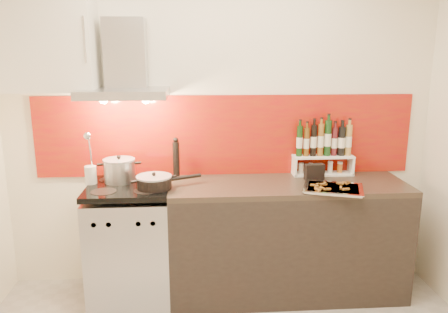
{
  "coord_description": "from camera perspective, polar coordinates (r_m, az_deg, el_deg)",
  "views": [
    {
      "loc": [
        -0.21,
        -2.03,
        1.86
      ],
      "look_at": [
        0.0,
        0.95,
        1.15
      ],
      "focal_mm": 35.0,
      "sensor_mm": 36.0,
      "label": 1
    }
  ],
  "objects": [
    {
      "name": "back_wall",
      "position": [
        3.48,
        -0.52,
        4.11
      ],
      "size": [
        3.4,
        0.02,
        2.6
      ],
      "primitive_type": "cube",
      "color": "silver",
      "rests_on": "ground"
    },
    {
      "name": "backsplash",
      "position": [
        3.49,
        0.32,
        2.79
      ],
      "size": [
        3.0,
        0.02,
        0.64
      ],
      "primitive_type": "cube",
      "color": "#9B2808",
      "rests_on": "back_wall"
    },
    {
      "name": "range_stove",
      "position": [
        3.47,
        -12.02,
        -11.1
      ],
      "size": [
        0.6,
        0.6,
        0.91
      ],
      "color": "#B7B7BA",
      "rests_on": "ground"
    },
    {
      "name": "counter",
      "position": [
        3.5,
        8.15,
        -10.5
      ],
      "size": [
        1.8,
        0.6,
        0.9
      ],
      "color": "black",
      "rests_on": "ground"
    },
    {
      "name": "range_hood",
      "position": [
        3.31,
        -12.79,
        11.01
      ],
      "size": [
        0.62,
        0.5,
        0.61
      ],
      "color": "#B7B7BA",
      "rests_on": "back_wall"
    },
    {
      "name": "upper_cabinet",
      "position": [
        3.42,
        -22.42,
        13.91
      ],
      "size": [
        0.7,
        0.35,
        0.72
      ],
      "primitive_type": "cube",
      "color": "silver",
      "rests_on": "back_wall"
    },
    {
      "name": "stock_pot",
      "position": [
        3.39,
        -13.49,
        -1.75
      ],
      "size": [
        0.24,
        0.24,
        0.21
      ],
      "color": "#B7B7BA",
      "rests_on": "range_stove"
    },
    {
      "name": "saute_pan",
      "position": [
        3.19,
        -8.99,
        -3.27
      ],
      "size": [
        0.47,
        0.29,
        0.12
      ],
      "color": "black",
      "rests_on": "range_stove"
    },
    {
      "name": "utensil_jar",
      "position": [
        3.37,
        -17.07,
        -1.6
      ],
      "size": [
        0.09,
        0.13,
        0.41
      ],
      "color": "silver",
      "rests_on": "range_stove"
    },
    {
      "name": "pepper_mill",
      "position": [
        3.4,
        -6.27,
        -0.34
      ],
      "size": [
        0.05,
        0.05,
        0.33
      ],
      "color": "black",
      "rests_on": "counter"
    },
    {
      "name": "step_shelf",
      "position": [
        3.58,
        12.97,
        0.81
      ],
      "size": [
        0.49,
        0.13,
        0.44
      ],
      "color": "white",
      "rests_on": "counter"
    },
    {
      "name": "caddy_box",
      "position": [
        3.46,
        11.71,
        -2.0
      ],
      "size": [
        0.15,
        0.08,
        0.13
      ],
      "primitive_type": "cube",
      "rotation": [
        0.0,
        0.0,
        0.09
      ],
      "color": "black",
      "rests_on": "counter"
    },
    {
      "name": "baking_tray",
      "position": [
        3.23,
        14.04,
        -4.03
      ],
      "size": [
        0.49,
        0.43,
        0.03
      ],
      "color": "silver",
      "rests_on": "counter"
    }
  ]
}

